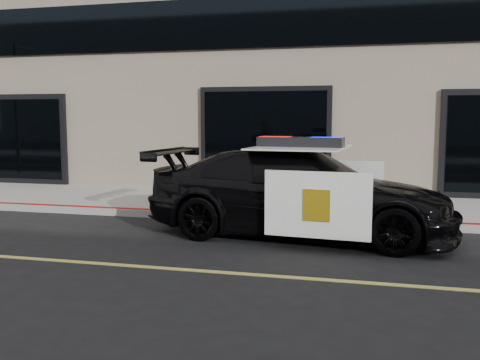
# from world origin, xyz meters

# --- Properties ---
(ground) EXTENTS (120.00, 120.00, 0.00)m
(ground) POSITION_xyz_m (0.00, 0.00, 0.00)
(ground) COLOR black
(ground) RESTS_ON ground
(sidewalk_n) EXTENTS (60.00, 3.50, 0.15)m
(sidewalk_n) POSITION_xyz_m (0.00, 5.25, 0.07)
(sidewalk_n) COLOR gray
(sidewalk_n) RESTS_ON ground
(police_car) EXTENTS (3.11, 5.72, 1.75)m
(police_car) POSITION_xyz_m (0.52, 2.52, 0.78)
(police_car) COLOR black
(police_car) RESTS_ON ground
(fire_hydrant) EXTENTS (0.35, 0.49, 0.78)m
(fire_hydrant) POSITION_xyz_m (-1.48, 4.01, 0.51)
(fire_hydrant) COLOR white
(fire_hydrant) RESTS_ON sidewalk_n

